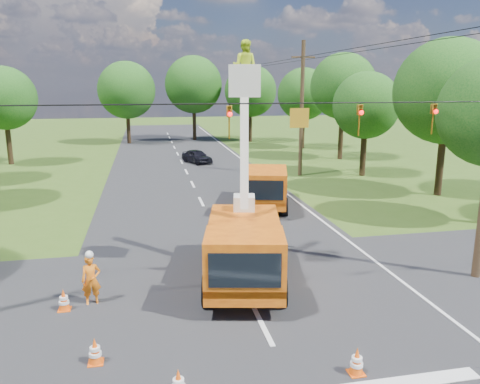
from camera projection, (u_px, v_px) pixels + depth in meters
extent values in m
plane|color=#365319|center=(193.00, 185.00, 32.61)|extent=(140.00, 140.00, 0.00)
cube|color=black|center=(193.00, 185.00, 32.61)|extent=(12.00, 100.00, 0.06)
cube|color=black|center=(248.00, 297.00, 15.42)|extent=(56.00, 10.00, 0.07)
cube|color=silver|center=(270.00, 182.00, 33.70)|extent=(0.12, 90.00, 0.02)
cube|color=orange|center=(244.00, 258.00, 16.70)|extent=(3.70, 6.94, 0.49)
cube|color=orange|center=(245.00, 260.00, 14.20)|extent=(2.74, 2.32, 1.65)
cube|color=black|center=(245.00, 270.00, 13.28)|extent=(2.06, 0.49, 1.04)
cube|color=orange|center=(244.00, 232.00, 17.40)|extent=(3.35, 4.50, 1.10)
cylinder|color=black|center=(208.00, 291.00, 14.73)|extent=(0.55, 1.06, 1.01)
cylinder|color=black|center=(281.00, 291.00, 14.72)|extent=(0.55, 1.06, 1.01)
cylinder|color=black|center=(215.00, 246.00, 18.80)|extent=(0.55, 1.06, 1.01)
cylinder|color=black|center=(273.00, 246.00, 18.79)|extent=(0.55, 1.06, 1.01)
cube|color=silver|center=(244.00, 203.00, 18.39)|extent=(0.97, 0.97, 0.60)
cube|color=silver|center=(244.00, 144.00, 17.26)|extent=(0.60, 1.50, 4.76)
cube|color=silver|center=(245.00, 81.00, 15.63)|extent=(1.23, 1.23, 1.04)
imported|color=#C6E526|center=(245.00, 66.00, 15.52)|extent=(1.03, 0.95, 1.71)
cube|color=orange|center=(265.00, 193.00, 26.87)|extent=(4.00, 6.79, 0.48)
cube|color=orange|center=(264.00, 187.00, 24.46)|extent=(2.75, 2.38, 1.60)
cube|color=black|center=(263.00, 190.00, 23.57)|extent=(1.97, 0.61, 1.01)
cube|color=orange|center=(265.00, 179.00, 27.55)|extent=(3.49, 4.48, 1.07)
cylinder|color=black|center=(243.00, 206.00, 25.05)|extent=(0.60, 1.04, 0.98)
cylinder|color=black|center=(285.00, 207.00, 24.89)|extent=(0.60, 1.04, 0.98)
cylinder|color=black|center=(247.00, 190.00, 28.99)|extent=(0.60, 1.04, 0.98)
cylinder|color=black|center=(284.00, 190.00, 28.82)|extent=(0.60, 1.04, 0.98)
imported|color=orange|center=(91.00, 280.00, 14.77)|extent=(0.66, 0.50, 1.65)
imported|color=black|center=(197.00, 156.00, 41.50)|extent=(2.77, 3.86, 1.22)
cone|color=#F3540C|center=(178.00, 383.00, 10.40)|extent=(0.36, 0.36, 0.70)
cylinder|color=white|center=(178.00, 381.00, 10.38)|extent=(0.26, 0.26, 0.09)
cone|color=#F3540C|center=(357.00, 361.00, 11.23)|extent=(0.36, 0.36, 0.70)
cube|color=#F3540C|center=(356.00, 373.00, 11.31)|extent=(0.38, 0.38, 0.04)
cylinder|color=white|center=(357.00, 359.00, 11.22)|extent=(0.26, 0.26, 0.09)
cylinder|color=white|center=(357.00, 364.00, 11.25)|extent=(0.31, 0.31, 0.09)
cone|color=#F3540C|center=(271.00, 234.00, 20.72)|extent=(0.36, 0.36, 0.70)
cube|color=#F3540C|center=(271.00, 241.00, 20.79)|extent=(0.38, 0.38, 0.04)
cylinder|color=white|center=(271.00, 233.00, 20.70)|extent=(0.26, 0.26, 0.09)
cylinder|color=white|center=(271.00, 236.00, 20.74)|extent=(0.31, 0.31, 0.09)
cone|color=#F3540C|center=(258.00, 216.00, 23.64)|extent=(0.36, 0.36, 0.70)
cube|color=#F3540C|center=(258.00, 222.00, 23.72)|extent=(0.38, 0.38, 0.04)
cylinder|color=white|center=(258.00, 214.00, 23.63)|extent=(0.26, 0.26, 0.09)
cylinder|color=white|center=(258.00, 217.00, 23.66)|extent=(0.31, 0.31, 0.09)
cone|color=#F3540C|center=(64.00, 300.00, 14.43)|extent=(0.36, 0.36, 0.70)
cube|color=#F3540C|center=(65.00, 310.00, 14.51)|extent=(0.38, 0.38, 0.04)
cylinder|color=white|center=(64.00, 298.00, 14.42)|extent=(0.26, 0.26, 0.09)
cylinder|color=white|center=(64.00, 302.00, 14.45)|extent=(0.31, 0.31, 0.09)
cone|color=#F3540C|center=(262.00, 184.00, 31.05)|extent=(0.36, 0.36, 0.70)
cube|color=#F3540C|center=(262.00, 189.00, 31.12)|extent=(0.38, 0.38, 0.04)
cylinder|color=white|center=(262.00, 183.00, 31.03)|extent=(0.26, 0.26, 0.09)
cylinder|color=white|center=(262.00, 186.00, 31.07)|extent=(0.31, 0.31, 0.09)
cone|color=#F3540C|center=(95.00, 351.00, 11.66)|extent=(0.36, 0.36, 0.70)
cube|color=#F3540C|center=(96.00, 363.00, 11.74)|extent=(0.38, 0.38, 0.04)
cylinder|color=white|center=(95.00, 348.00, 11.65)|extent=(0.26, 0.26, 0.09)
cylinder|color=white|center=(95.00, 354.00, 11.68)|extent=(0.31, 0.31, 0.09)
cylinder|color=#4C3823|center=(302.00, 110.00, 35.04)|extent=(0.30, 0.30, 10.00)
cube|color=#4C3823|center=(303.00, 57.00, 34.19)|extent=(1.80, 0.12, 0.12)
cylinder|color=#4C3823|center=(246.00, 101.00, 54.14)|extent=(0.30, 0.30, 10.00)
cube|color=#4C3823|center=(246.00, 67.00, 53.29)|extent=(1.80, 0.12, 0.12)
cylinder|color=black|center=(232.00, 104.00, 13.91)|extent=(18.00, 0.04, 0.04)
cube|color=#AB7814|center=(299.00, 118.00, 14.42)|extent=(0.60, 0.05, 0.60)
imported|color=#AB7814|center=(229.00, 122.00, 14.01)|extent=(0.16, 0.20, 1.00)
sphere|color=#FF0C0C|center=(230.00, 114.00, 13.84)|extent=(0.14, 0.14, 0.14)
imported|color=#AB7814|center=(359.00, 120.00, 14.83)|extent=(0.16, 0.20, 1.00)
sphere|color=#FF0C0C|center=(362.00, 113.00, 14.66)|extent=(0.14, 0.14, 0.14)
imported|color=#AB7814|center=(433.00, 119.00, 15.33)|extent=(0.16, 0.20, 1.00)
sphere|color=#FF0C0C|center=(436.00, 112.00, 15.16)|extent=(0.14, 0.14, 0.14)
cylinder|color=#382616|center=(9.00, 141.00, 40.76)|extent=(0.44, 0.44, 4.05)
sphere|color=#134915|center=(4.00, 98.00, 39.93)|extent=(5.40, 5.40, 5.40)
cylinder|color=#382616|center=(441.00, 159.00, 29.27)|extent=(0.44, 0.44, 4.58)
sphere|color=#134915|center=(447.00, 91.00, 28.33)|extent=(6.40, 6.40, 6.40)
cylinder|color=#382616|center=(363.00, 151.00, 35.69)|extent=(0.44, 0.44, 3.78)
sphere|color=#134915|center=(366.00, 105.00, 34.92)|extent=(5.00, 5.00, 5.00)
cylinder|color=#382616|center=(341.00, 134.00, 43.53)|extent=(0.44, 0.44, 4.75)
sphere|color=#134915|center=(343.00, 86.00, 42.56)|extent=(6.00, 6.00, 6.00)
cylinder|color=#382616|center=(303.00, 129.00, 51.05)|extent=(0.44, 0.44, 4.14)
sphere|color=#134915|center=(304.00, 94.00, 50.20)|extent=(5.60, 5.60, 5.60)
cylinder|color=#382616|center=(128.00, 125.00, 55.03)|extent=(0.44, 0.44, 4.40)
sphere|color=#134915|center=(127.00, 90.00, 54.13)|extent=(6.60, 6.60, 6.60)
cylinder|color=#382616|center=(194.00, 121.00, 58.43)|extent=(0.44, 0.44, 4.84)
sphere|color=#134915|center=(194.00, 85.00, 57.44)|extent=(7.00, 7.00, 7.00)
cylinder|color=#382616|center=(250.00, 124.00, 56.88)|extent=(0.44, 0.44, 4.31)
sphere|color=#134915|center=(250.00, 91.00, 56.00)|extent=(6.20, 6.20, 6.20)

